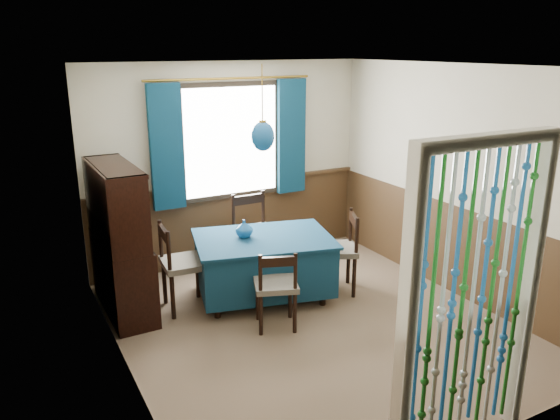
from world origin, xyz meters
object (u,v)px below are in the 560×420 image
vase_sideboard (118,223)px  chair_left (181,264)px  chair_far (255,232)px  vase_table (244,229)px  bowl_shelf (129,217)px  pendant_lamp (263,136)px  chair_near (276,286)px  chair_right (339,250)px  dining_table (264,262)px  sideboard (121,261)px

vase_sideboard → chair_left: bearing=-47.3°
chair_far → vase_table: 0.74m
vase_table → bowl_shelf: bowl_shelf is taller
vase_table → vase_sideboard: 1.34m
pendant_lamp → vase_sideboard: size_ratio=4.77×
chair_near → pendant_lamp: 1.52m
vase_table → chair_far: bearing=55.1°
chair_far → chair_right: (0.60, -0.92, -0.03)m
chair_right → vase_sideboard: 2.41m
chair_near → vase_sideboard: size_ratio=4.57×
chair_near → bowl_shelf: bowl_shelf is taller
chair_far → chair_right: bearing=122.4°
chair_left → vase_sideboard: bearing=-132.8°
dining_table → chair_far: size_ratio=1.70×
chair_near → chair_far: size_ratio=0.85×
dining_table → vase_table: size_ratio=9.26×
chair_near → chair_left: bearing=149.7°
chair_left → vase_table: chair_left is taller
chair_left → pendant_lamp: (0.87, -0.16, 1.29)m
dining_table → vase_sideboard: bearing=166.6°
bowl_shelf → vase_sideboard: (0.00, 0.58, -0.22)m
dining_table → chair_near: chair_near is taller
chair_near → sideboard: 1.65m
dining_table → sideboard: size_ratio=1.06×
vase_sideboard → chair_far: bearing=-1.0°
chair_far → vase_table: bearing=54.3°
chair_near → chair_far: (0.42, 1.34, 0.07)m
chair_left → vase_table: 0.75m
sideboard → pendant_lamp: bearing=-17.1°
chair_right → bowl_shelf: size_ratio=4.01×
chair_left → sideboard: 0.62m
chair_near → chair_right: chair_right is taller
chair_left → chair_right: 1.74m
chair_near → sideboard: bearing=159.2°
dining_table → chair_right: bearing=-2.6°
vase_sideboard → dining_table: bearing=-27.2°
dining_table → pendant_lamp: bearing=-90.2°
dining_table → chair_left: chair_left is taller
sideboard → vase_sideboard: sideboard is taller
pendant_lamp → chair_right: bearing=-16.3°
chair_near → bowl_shelf: 1.56m
chair_left → vase_table: size_ratio=5.29×
bowl_shelf → vase_sideboard: bowl_shelf is taller
chair_left → chair_right: chair_left is taller
chair_far → chair_right: size_ratio=1.06×
chair_near → vase_table: bearing=109.0°
dining_table → pendant_lamp: size_ratio=1.91×
chair_far → bowl_shelf: 1.78m
pendant_lamp → bowl_shelf: (-1.37, 0.13, -0.70)m
chair_near → vase_table: size_ratio=4.64×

